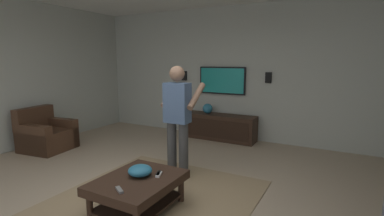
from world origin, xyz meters
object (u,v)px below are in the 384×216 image
(armchair, at_px, (46,136))
(tv, at_px, (222,81))
(remote_white, at_px, (159,174))
(wall_speaker_left, at_px, (268,78))
(remote_black, at_px, (158,174))
(remote_grey, at_px, (119,190))
(bowl, at_px, (140,171))
(person_standing, at_px, (178,115))
(coffee_table, at_px, (138,187))
(vase_round, at_px, (208,109))
(wall_speaker_right, at_px, (184,76))
(media_console, at_px, (217,127))

(armchair, height_order, tv, tv)
(remote_white, height_order, wall_speaker_left, wall_speaker_left)
(armchair, distance_m, remote_black, 3.28)
(tv, distance_m, remote_grey, 3.96)
(bowl, distance_m, remote_black, 0.21)
(remote_white, bearing_deg, person_standing, 177.50)
(coffee_table, xyz_separation_m, remote_grey, (-0.34, -0.04, 0.12))
(person_standing, distance_m, wall_speaker_left, 2.54)
(vase_round, xyz_separation_m, wall_speaker_left, (0.26, -1.25, 0.71))
(armchair, xyz_separation_m, vase_round, (2.28, -2.37, 0.38))
(person_standing, relative_size, remote_grey, 10.93)
(coffee_table, distance_m, tv, 3.66)
(tv, relative_size, remote_white, 7.13)
(remote_grey, bearing_deg, bowl, -50.09)
(armchair, height_order, person_standing, person_standing)
(wall_speaker_right, bearing_deg, person_standing, -151.93)
(media_console, height_order, vase_round, vase_round)
(person_standing, distance_m, wall_speaker_right, 2.75)
(remote_white, height_order, vase_round, vase_round)
(armchair, bearing_deg, vase_round, 36.65)
(tv, bearing_deg, media_console, 0.00)
(wall_speaker_left, bearing_deg, media_console, 104.06)
(bowl, bearing_deg, remote_white, -58.04)
(wall_speaker_left, height_order, wall_speaker_right, wall_speaker_left)
(bowl, height_order, remote_black, bowl)
(remote_grey, xyz_separation_m, wall_speaker_left, (3.85, -0.53, 0.95))
(media_console, height_order, remote_white, media_console)
(remote_grey, height_order, wall_speaker_right, wall_speaker_right)
(tv, height_order, person_standing, person_standing)
(remote_black, distance_m, wall_speaker_left, 3.48)
(tv, height_order, vase_round, tv)
(armchair, bearing_deg, coffee_table, -24.97)
(tv, height_order, wall_speaker_left, tv)
(coffee_table, bearing_deg, tv, 7.16)
(person_standing, height_order, remote_white, person_standing)
(person_standing, xyz_separation_m, vase_round, (2.14, 0.54, -0.27))
(bowl, bearing_deg, remote_black, -52.89)
(coffee_table, height_order, wall_speaker_right, wall_speaker_right)
(media_console, bearing_deg, remote_black, 10.82)
(armchair, height_order, vase_round, armchair)
(tv, xyz_separation_m, person_standing, (-2.38, -0.30, -0.34))
(tv, distance_m, wall_speaker_right, 0.98)
(wall_speaker_right, bearing_deg, coffee_table, -158.02)
(coffee_table, height_order, vase_round, vase_round)
(media_console, xyz_separation_m, wall_speaker_left, (0.25, -1.01, 1.09))
(armchair, bearing_deg, bowl, -23.89)
(remote_black, bearing_deg, person_standing, 173.04)
(bowl, xyz_separation_m, remote_black, (0.13, -0.17, -0.05))
(tv, xyz_separation_m, remote_black, (-3.30, -0.59, -0.86))
(wall_speaker_right, bearing_deg, vase_round, -109.03)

